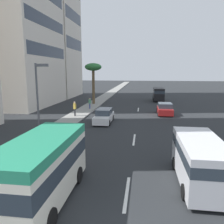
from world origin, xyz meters
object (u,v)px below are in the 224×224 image
Objects in this scene: car_fourth at (165,109)px; pedestrian_near_lamp at (75,108)px; van_fifth at (200,159)px; street_lamp at (39,96)px; minibus_second at (42,167)px; car_lead at (104,116)px; van_third at (159,94)px; pedestrian_by_tree at (90,103)px; palm_tree at (93,69)px.

car_fourth is 11.85m from pedestrian_near_lamp.
street_lamp reaches higher than van_fifth.
street_lamp is at bearing -154.43° from minibus_second.
van_third reaches higher than car_lead.
pedestrian_by_tree is (2.53, 10.83, 0.29)m from car_fourth.
palm_tree reaches higher than van_third.
car_lead is 2.46× the size of pedestrian_near_lamp.
palm_tree is (7.79, 11.40, 5.32)m from car_fourth.
car_lead is at bearing 159.77° from van_third.
palm_tree reaches higher than car_lead.
car_fourth is (-14.10, 0.07, -0.68)m from van_third.
palm_tree is at bearing 118.82° from van_third.
car_fourth is at bearing 179.70° from van_third.
car_fourth is (5.71, -7.23, 0.01)m from car_lead.
minibus_second is 7.75m from van_fifth.
palm_tree reaches higher than car_fourth.
car_lead is 4.96m from pedestrian_near_lamp.
pedestrian_near_lamp reaches higher than car_lead.
van_third is 14.12m from car_fourth.
van_third is 15.91m from pedestrian_by_tree.
van_fifth reaches higher than pedestrian_by_tree.
pedestrian_near_lamp is (18.29, 4.16, -0.42)m from minibus_second.
car_fourth is (21.39, -7.27, -0.83)m from minibus_second.
palm_tree reaches higher than van_fifth.
minibus_second reaches higher than van_third.
pedestrian_by_tree is at bearing 26.99° from van_fifth.
minibus_second is at bearing -0.15° from car_lead.
pedestrian_near_lamp is 0.26× the size of palm_tree.
van_fifth is at bearing -109.77° from street_lamp.
palm_tree is 23.04m from street_lamp.
palm_tree is at bearing -171.94° from minibus_second.
van_fifth is 0.78× the size of palm_tree.
van_fifth reaches higher than pedestrian_near_lamp.
pedestrian_near_lamp is (2.60, 4.20, 0.42)m from car_lead.
pedestrian_near_lamp is (-17.21, 11.50, -0.27)m from van_third.
palm_tree reaches higher than pedestrian_by_tree.
car_lead is 2.76× the size of pedestrian_by_tree.
street_lamp is at bearing 160.52° from van_third.
van_third is (19.81, -7.30, 0.70)m from car_lead.
minibus_second is at bearing 128.64° from pedestrian_near_lamp.
van_fifth is at bearing 28.99° from car_lead.
minibus_second is 1.50× the size of car_fourth.
car_lead is 15.10m from palm_tree.
van_fifth is at bearing 179.95° from van_third.
car_fourth is at bearing -51.16° from pedestrian_by_tree.
pedestrian_near_lamp reaches higher than pedestrian_by_tree.
van_fifth is 3.33× the size of pedestrian_by_tree.
van_fifth is at bearing 151.94° from pedestrian_near_lamp.
car_lead is 15.02m from van_fifth.
pedestrian_by_tree is at bearing 1.85° from street_lamp.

